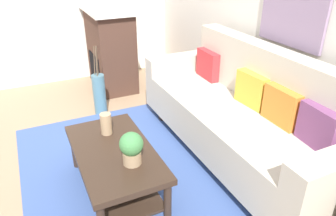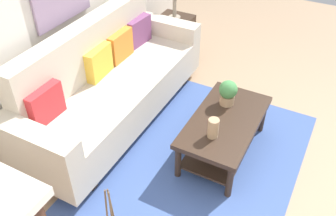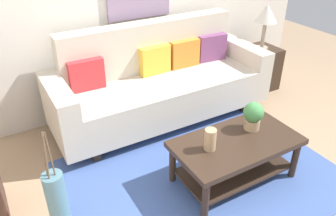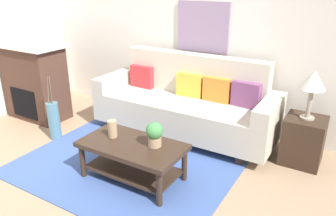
# 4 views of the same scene
# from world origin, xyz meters

# --- Properties ---
(ground_plane) EXTENTS (9.19, 9.19, 0.00)m
(ground_plane) POSITION_xyz_m (0.00, 0.00, 0.00)
(ground_plane) COLOR #9E7F60
(wall_back) EXTENTS (5.19, 0.10, 2.70)m
(wall_back) POSITION_xyz_m (0.00, 2.16, 1.35)
(wall_back) COLOR silver
(wall_back) RESTS_ON ground_plane
(area_rug) EXTENTS (2.43, 1.82, 0.01)m
(area_rug) POSITION_xyz_m (0.00, 0.50, 0.01)
(area_rug) COLOR #3D5693
(area_rug) RESTS_ON ground_plane
(couch) EXTENTS (2.47, 0.84, 1.08)m
(couch) POSITION_xyz_m (0.19, 1.62, 0.43)
(couch) COLOR beige
(couch) RESTS_ON ground_plane
(throw_pillow_crimson) EXTENTS (0.36, 0.13, 0.32)m
(throw_pillow_crimson) POSITION_xyz_m (-0.60, 1.75, 0.68)
(throw_pillow_crimson) COLOR red
(throw_pillow_crimson) RESTS_ON couch
(throw_pillow_mustard) EXTENTS (0.37, 0.14, 0.32)m
(throw_pillow_mustard) POSITION_xyz_m (0.19, 1.75, 0.68)
(throw_pillow_mustard) COLOR gold
(throw_pillow_mustard) RESTS_ON couch
(throw_pillow_orange) EXTENTS (0.36, 0.12, 0.32)m
(throw_pillow_orange) POSITION_xyz_m (0.58, 1.75, 0.68)
(throw_pillow_orange) COLOR orange
(throw_pillow_orange) RESTS_ON couch
(throw_pillow_plum) EXTENTS (0.37, 0.15, 0.32)m
(throw_pillow_plum) POSITION_xyz_m (0.98, 1.75, 0.68)
(throw_pillow_plum) COLOR #7A4270
(throw_pillow_plum) RESTS_ON couch
(coffee_table) EXTENTS (1.10, 0.60, 0.43)m
(coffee_table) POSITION_xyz_m (0.24, 0.35, 0.31)
(coffee_table) COLOR #332319
(coffee_table) RESTS_ON ground_plane
(tabletop_vase) EXTENTS (0.10, 0.10, 0.19)m
(tabletop_vase) POSITION_xyz_m (-0.04, 0.37, 0.53)
(tabletop_vase) COLOR tan
(tabletop_vase) RESTS_ON coffee_table
(potted_plant_tabletop) EXTENTS (0.18, 0.18, 0.26)m
(potted_plant_tabletop) POSITION_xyz_m (0.47, 0.42, 0.57)
(potted_plant_tabletop) COLOR tan
(potted_plant_tabletop) RESTS_ON coffee_table
(fireplace) EXTENTS (1.02, 0.58, 1.16)m
(fireplace) POSITION_xyz_m (-2.05, 0.99, 0.59)
(fireplace) COLOR #472D23
(fireplace) RESTS_ON ground_plane
(floor_vase) EXTENTS (0.15, 0.15, 0.51)m
(floor_vase) POSITION_xyz_m (-1.25, 0.60, 0.26)
(floor_vase) COLOR slate
(floor_vase) RESTS_ON ground_plane
(floor_vase_branch_a) EXTENTS (0.02, 0.03, 0.36)m
(floor_vase_branch_a) POSITION_xyz_m (-1.23, 0.60, 0.69)
(floor_vase_branch_a) COLOR brown
(floor_vase_branch_a) RESTS_ON floor_vase
(floor_vase_branch_b) EXTENTS (0.04, 0.01, 0.36)m
(floor_vase_branch_b) POSITION_xyz_m (-1.26, 0.61, 0.69)
(floor_vase_branch_b) COLOR brown
(floor_vase_branch_b) RESTS_ON floor_vase
(floor_vase_branch_c) EXTENTS (0.04, 0.03, 0.36)m
(floor_vase_branch_c) POSITION_xyz_m (-1.26, 0.58, 0.69)
(floor_vase_branch_c) COLOR brown
(floor_vase_branch_c) RESTS_ON floor_vase
(framed_painting) EXTENTS (0.75, 0.03, 0.68)m
(framed_painting) POSITION_xyz_m (0.19, 2.09, 1.41)
(framed_painting) COLOR gray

